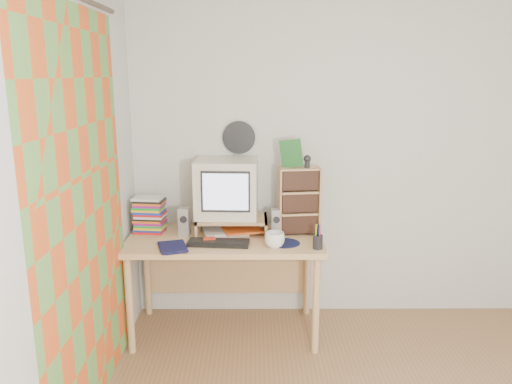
{
  "coord_description": "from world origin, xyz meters",
  "views": [
    {
      "loc": [
        -0.82,
        -2.06,
        1.9
      ],
      "look_at": [
        -0.8,
        1.33,
        1.1
      ],
      "focal_mm": 35.0,
      "sensor_mm": 36.0,
      "label": 1
    }
  ],
  "objects_px": {
    "keyboard": "(219,243)",
    "desk": "(225,252)",
    "crt_monitor": "(227,188)",
    "diary": "(159,247)",
    "mug": "(275,240)",
    "dvd_stack": "(149,212)",
    "cd_rack": "(299,201)"
  },
  "relations": [
    {
      "from": "desk",
      "to": "diary",
      "type": "height_order",
      "value": "diary"
    },
    {
      "from": "crt_monitor",
      "to": "dvd_stack",
      "type": "distance_m",
      "value": 0.6
    },
    {
      "from": "keyboard",
      "to": "mug",
      "type": "relative_size",
      "value": 3.1
    },
    {
      "from": "keyboard",
      "to": "cd_rack",
      "type": "distance_m",
      "value": 0.67
    },
    {
      "from": "dvd_stack",
      "to": "diary",
      "type": "bearing_deg",
      "value": -63.86
    },
    {
      "from": "diary",
      "to": "cd_rack",
      "type": "bearing_deg",
      "value": 4.05
    },
    {
      "from": "dvd_stack",
      "to": "mug",
      "type": "height_order",
      "value": "dvd_stack"
    },
    {
      "from": "keyboard",
      "to": "desk",
      "type": "bearing_deg",
      "value": 86.93
    },
    {
      "from": "crt_monitor",
      "to": "keyboard",
      "type": "height_order",
      "value": "crt_monitor"
    },
    {
      "from": "diary",
      "to": "dvd_stack",
      "type": "bearing_deg",
      "value": 93.29
    },
    {
      "from": "cd_rack",
      "to": "desk",
      "type": "bearing_deg",
      "value": 176.77
    },
    {
      "from": "dvd_stack",
      "to": "mug",
      "type": "distance_m",
      "value": 0.99
    },
    {
      "from": "keyboard",
      "to": "diary",
      "type": "height_order",
      "value": "diary"
    },
    {
      "from": "keyboard",
      "to": "cd_rack",
      "type": "relative_size",
      "value": 0.85
    },
    {
      "from": "dvd_stack",
      "to": "cd_rack",
      "type": "relative_size",
      "value": 0.61
    },
    {
      "from": "dvd_stack",
      "to": "diary",
      "type": "xyz_separation_m",
      "value": [
        0.14,
        -0.39,
        -0.13
      ]
    },
    {
      "from": "crt_monitor",
      "to": "cd_rack",
      "type": "height_order",
      "value": "crt_monitor"
    },
    {
      "from": "desk",
      "to": "dvd_stack",
      "type": "distance_m",
      "value": 0.63
    },
    {
      "from": "crt_monitor",
      "to": "keyboard",
      "type": "bearing_deg",
      "value": -95.34
    },
    {
      "from": "dvd_stack",
      "to": "cd_rack",
      "type": "xyz_separation_m",
      "value": [
        1.1,
        -0.04,
        0.1
      ]
    },
    {
      "from": "desk",
      "to": "dvd_stack",
      "type": "height_order",
      "value": "dvd_stack"
    },
    {
      "from": "cd_rack",
      "to": "diary",
      "type": "distance_m",
      "value": 1.05
    },
    {
      "from": "mug",
      "to": "desk",
      "type": "bearing_deg",
      "value": 141.56
    },
    {
      "from": "desk",
      "to": "keyboard",
      "type": "xyz_separation_m",
      "value": [
        -0.03,
        -0.23,
        0.15
      ]
    },
    {
      "from": "diary",
      "to": "keyboard",
      "type": "bearing_deg",
      "value": -2.01
    },
    {
      "from": "cd_rack",
      "to": "mug",
      "type": "xyz_separation_m",
      "value": [
        -0.19,
        -0.31,
        -0.2
      ]
    },
    {
      "from": "crt_monitor",
      "to": "mug",
      "type": "height_order",
      "value": "crt_monitor"
    },
    {
      "from": "crt_monitor",
      "to": "cd_rack",
      "type": "relative_size",
      "value": 0.89
    },
    {
      "from": "desk",
      "to": "mug",
      "type": "bearing_deg",
      "value": -38.44
    },
    {
      "from": "diary",
      "to": "mug",
      "type": "bearing_deg",
      "value": -12.96
    },
    {
      "from": "keyboard",
      "to": "dvd_stack",
      "type": "height_order",
      "value": "dvd_stack"
    },
    {
      "from": "desk",
      "to": "keyboard",
      "type": "bearing_deg",
      "value": -97.84
    }
  ]
}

